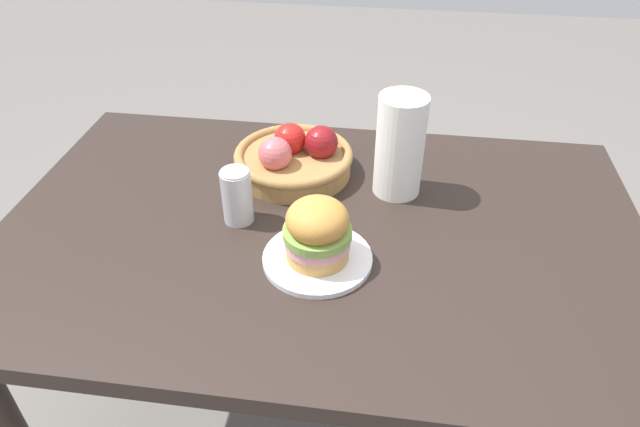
{
  "coord_description": "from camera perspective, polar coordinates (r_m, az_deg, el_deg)",
  "views": [
    {
      "loc": [
        0.13,
        -0.97,
        1.52
      ],
      "look_at": [
        0.0,
        -0.03,
        0.81
      ],
      "focal_mm": 32.06,
      "sensor_mm": 36.0,
      "label": 1
    }
  ],
  "objects": [
    {
      "name": "fruit_basket",
      "position": [
        1.4,
        -2.6,
        5.61
      ],
      "size": [
        0.29,
        0.29,
        0.12
      ],
      "color": "#9E7542",
      "rests_on": "dining_table"
    },
    {
      "name": "sandwich",
      "position": [
        1.11,
        -0.26,
        -1.74
      ],
      "size": [
        0.14,
        0.14,
        0.13
      ],
      "color": "tan",
      "rests_on": "plate"
    },
    {
      "name": "dining_table",
      "position": [
        1.31,
        0.03,
        -4.77
      ],
      "size": [
        1.4,
        0.9,
        0.75
      ],
      "color": "#2D231E",
      "rests_on": "ground_plane"
    },
    {
      "name": "soda_can",
      "position": [
        1.23,
        -8.32,
        1.65
      ],
      "size": [
        0.07,
        0.07,
        0.13
      ],
      "color": "silver",
      "rests_on": "dining_table"
    },
    {
      "name": "paper_towel_roll",
      "position": [
        1.3,
        7.98,
        6.7
      ],
      "size": [
        0.11,
        0.11,
        0.24
      ],
      "primitive_type": "cylinder",
      "color": "white",
      "rests_on": "dining_table"
    },
    {
      "name": "plate",
      "position": [
        1.15,
        -0.25,
        -4.5
      ],
      "size": [
        0.22,
        0.22,
        0.01
      ],
      "primitive_type": "cylinder",
      "color": "white",
      "rests_on": "dining_table"
    },
    {
      "name": "ground_plane",
      "position": [
        1.8,
        0.02,
        -20.35
      ],
      "size": [
        8.0,
        8.0,
        0.0
      ],
      "primitive_type": "plane",
      "color": "slate"
    }
  ]
}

